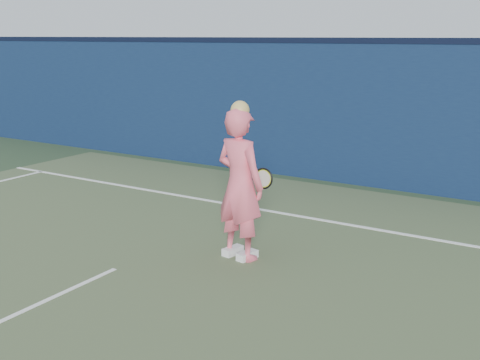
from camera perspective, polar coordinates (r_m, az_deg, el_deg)
The scene contains 6 objects.
ground at distance 6.55m, azimuth -17.90°, elevation -10.91°, with size 80.00×80.00×0.00m, color #30442A.
backstop_wall at distance 11.36m, azimuth 7.42°, elevation 6.43°, with size 24.00×0.40×2.50m, color #0E1D3D.
wall_cap at distance 11.27m, azimuth 7.63°, elevation 13.00°, with size 24.00×0.42×0.10m, color black.
player at distance 7.13m, azimuth 0.00°, elevation -0.39°, with size 0.74×0.56×1.91m.
racket at distance 7.45m, azimuth 2.10°, elevation 0.13°, with size 0.49×0.18×0.27m.
court_lines at distance 6.37m, azimuth -20.19°, elevation -11.73°, with size 11.00×12.04×0.01m.
Camera 1 is at (4.67, -3.76, 2.65)m, focal length 45.00 mm.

